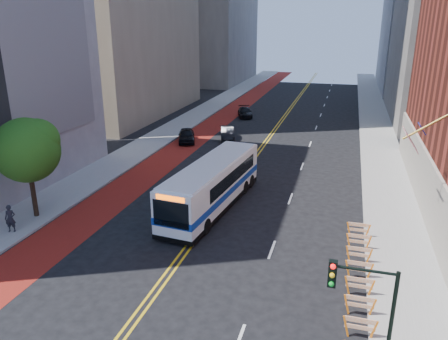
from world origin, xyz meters
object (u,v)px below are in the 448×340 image
street_tree (28,148)px  transit_bus (213,184)px  car_c (245,112)px  car_a (186,135)px  car_b (227,133)px  pedestrian (10,219)px  traffic_signal (364,306)px

street_tree → transit_bus: bearing=24.4°
transit_bus → car_c: size_ratio=2.77×
car_a → car_c: car_a is taller
street_tree → car_b: street_tree is taller
transit_bus → car_b: transit_bus is taller
street_tree → car_a: size_ratio=1.56×
car_a → car_b: car_a is taller
car_b → pedestrian: 26.84m
transit_bus → car_c: bearing=105.1°
street_tree → car_c: size_ratio=1.50×
transit_bus → street_tree: bearing=-149.5°
traffic_signal → car_b: traffic_signal is taller
car_a → car_c: 14.96m
car_a → car_b: size_ratio=1.01×
street_tree → car_c: (5.98, 35.78, -4.26)m
car_a → car_b: 4.66m
pedestrian → car_c: bearing=60.5°
transit_bus → car_b: (-4.07, 18.53, -1.05)m
street_tree → car_c: street_tree is taller
street_tree → traffic_signal: 22.79m
transit_bus → pedestrian: transit_bus is taller
street_tree → transit_bus: size_ratio=0.54×
pedestrian → car_a: bearing=62.6°
car_b → car_c: car_b is taller
car_b → car_c: (-0.87, 12.28, -0.05)m
street_tree → car_b: size_ratio=1.57×
traffic_signal → car_a: traffic_signal is taller
car_a → traffic_signal: bearing=-80.1°
traffic_signal → car_a: (-17.83, 30.70, -2.99)m
car_a → pedestrian: (-2.78, -23.61, 0.29)m
street_tree → transit_bus: street_tree is taller
street_tree → traffic_signal: (20.66, -9.55, -1.19)m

